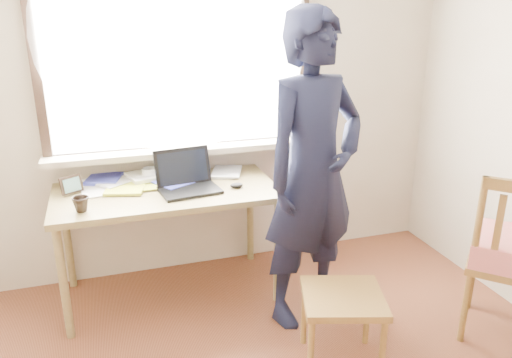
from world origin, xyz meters
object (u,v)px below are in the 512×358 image
object	(u,v)px
mug_white	(150,174)
person	(313,174)
work_chair	(343,306)
laptop	(187,180)
desk	(167,201)
mug_dark	(81,204)

from	to	relation	value
mug_white	person	distance (m)	1.13
mug_white	work_chair	xyz separation A→B (m)	(0.85, -1.21, -0.43)
laptop	work_chair	world-z (taller)	laptop
mug_white	person	bearing A→B (deg)	-38.97
desk	mug_dark	size ratio (longest dim) A/B	14.89
laptop	mug_white	xyz separation A→B (m)	(-0.21, 0.25, -0.02)
person	laptop	bearing A→B (deg)	128.16
desk	work_chair	distance (m)	1.30
laptop	work_chair	size ratio (longest dim) A/B	0.77
desk	person	world-z (taller)	person
mug_dark	work_chair	xyz separation A→B (m)	(1.28, -0.79, -0.43)
mug_dark	work_chair	world-z (taller)	mug_dark
desk	person	xyz separation A→B (m)	(0.80, -0.49, 0.26)
laptop	mug_dark	distance (m)	0.67
laptop	person	size ratio (longest dim) A/B	0.21
mug_white	mug_dark	distance (m)	0.61
desk	work_chair	bearing A→B (deg)	-52.23
laptop	mug_dark	xyz separation A→B (m)	(-0.64, -0.18, -0.02)
work_chair	mug_white	bearing A→B (deg)	124.98
desk	person	distance (m)	0.97
mug_white	laptop	bearing A→B (deg)	-49.75
mug_white	mug_dark	world-z (taller)	mug_dark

